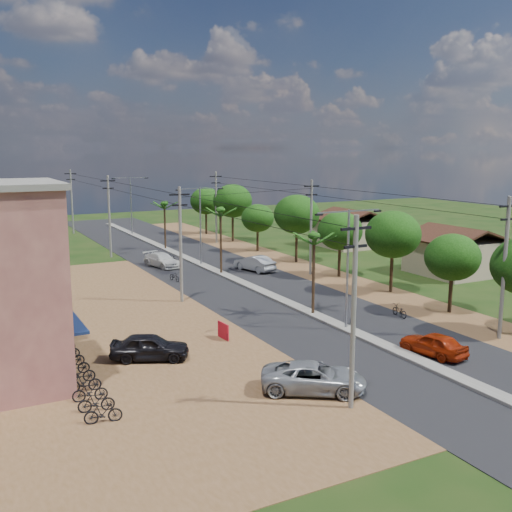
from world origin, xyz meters
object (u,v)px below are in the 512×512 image
at_px(car_white_far, 162,260).
at_px(parked_scooter_row, 79,374).
at_px(car_red_near, 433,345).
at_px(car_parked_dark, 150,347).
at_px(moto_rider_east, 399,311).
at_px(car_silver_mid, 255,264).
at_px(car_parked_silver, 314,378).
at_px(roadside_sign, 223,331).

distance_m(car_white_far, parked_scooter_row, 30.35).
relative_size(car_red_near, car_parked_dark, 0.91).
distance_m(car_red_near, moto_rider_east, 8.06).
distance_m(moto_rider_east, parked_scooter_row, 22.80).
xyz_separation_m(car_silver_mid, car_parked_silver, (-11.05, -27.52, -0.04)).
height_order(car_silver_mid, roadside_sign, car_silver_mid).
relative_size(car_red_near, car_white_far, 0.84).
bearing_deg(car_parked_silver, car_parked_dark, 68.31).
bearing_deg(car_parked_silver, moto_rider_east, -23.72).
bearing_deg(car_white_far, roadside_sign, -113.82).
bearing_deg(car_red_near, car_parked_silver, -3.64).
relative_size(car_silver_mid, moto_rider_east, 2.73).
relative_size(car_parked_dark, parked_scooter_row, 0.40).
bearing_deg(car_white_far, car_silver_mid, -53.72).
bearing_deg(car_red_near, parked_scooter_row, -26.98).
distance_m(car_red_near, roadside_sign, 12.70).
height_order(moto_rider_east, roadside_sign, roadside_sign).
xyz_separation_m(car_white_far, car_parked_dark, (-9.44, -25.53, 0.06)).
xyz_separation_m(roadside_sign, parked_scooter_row, (-9.53, -3.04, -0.03)).
bearing_deg(car_white_far, parked_scooter_row, -130.81).
height_order(car_parked_dark, moto_rider_east, car_parked_dark).
bearing_deg(car_white_far, car_parked_dark, -124.25).
height_order(car_parked_silver, roadside_sign, car_parked_silver).
relative_size(car_white_far, roadside_sign, 3.69).
bearing_deg(car_red_near, roadside_sign, -52.74).
distance_m(car_parked_silver, moto_rider_east, 15.20).
bearing_deg(parked_scooter_row, moto_rider_east, 4.48).
bearing_deg(car_parked_dark, parked_scooter_row, 134.86).
relative_size(car_parked_dark, moto_rider_east, 2.62).
bearing_deg(car_parked_silver, roadside_sign, 35.92).
bearing_deg(roadside_sign, car_silver_mid, 52.98).
xyz_separation_m(car_silver_mid, roadside_sign, (-11.55, -17.91, -0.22)).
bearing_deg(car_parked_dark, moto_rider_east, -64.31).
xyz_separation_m(car_white_far, car_parked_silver, (-3.68, -33.65, 0.03)).
distance_m(car_silver_mid, roadside_sign, 21.31).
height_order(car_silver_mid, parked_scooter_row, car_silver_mid).
xyz_separation_m(car_red_near, moto_rider_east, (3.70, 7.16, -0.24)).
bearing_deg(roadside_sign, parked_scooter_row, -166.52).
relative_size(car_white_far, car_parked_dark, 1.08).
xyz_separation_m(moto_rider_east, parked_scooter_row, (-22.73, -1.78, 0.06)).
xyz_separation_m(car_parked_dark, roadside_sign, (5.26, 1.49, -0.22)).
bearing_deg(car_silver_mid, roadside_sign, 42.43).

